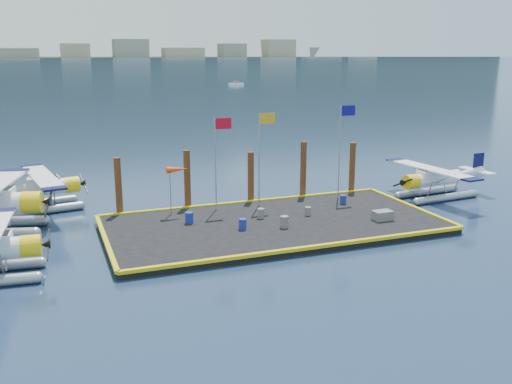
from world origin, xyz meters
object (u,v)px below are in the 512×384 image
Objects in this scene: flagpole_yellow at (262,145)px; piling_0 at (119,188)px; drum_5 at (261,213)px; piling_1 at (187,181)px; piling_3 at (303,171)px; drum_4 at (343,200)px; seaplane_d at (434,181)px; drum_0 at (189,218)px; piling_2 at (251,179)px; drum_1 at (284,222)px; drum_3 at (243,224)px; drum_2 at (308,211)px; piling_4 at (352,169)px; seaplane_c at (38,191)px; crate at (383,215)px; flagpole_blue at (343,138)px; flagpole_red at (218,150)px; windsock at (177,170)px.

flagpole_yellow is 9.67m from piling_0.
piling_1 is at bearing 129.15° from drum_5.
piling_3 is (13.00, 0.00, 0.15)m from piling_0.
seaplane_d is at bearing 2.25° from drum_4.
piling_2 reaches higher than drum_0.
drum_3 is (-2.41, 0.54, -0.03)m from drum_1.
drum_2 is at bearing -36.49° from piling_1.
drum_1 is 3.03m from drum_2.
piling_2 is at bearing 180.00° from piling_4.
seaplane_c is 7.81× the size of crate.
drum_0 is (-18.56, -0.99, -0.59)m from seaplane_d.
piling_1 is 12.50m from piling_4.
flagpole_blue is 1.51× the size of piling_3.
piling_3 is (1.93, 4.86, 1.48)m from drum_2.
drum_1 is at bearing -29.26° from drum_0.
flagpole_blue is (-6.99, 1.26, 3.36)m from seaplane_d.
flagpole_red is at bearing 169.37° from drum_4.
drum_2 is 3.05m from drum_5.
piling_4 is (8.94, 4.37, 1.29)m from drum_5.
piling_0 is (-8.06, 4.37, 1.29)m from drum_5.
seaplane_c is 14.91m from drum_3.
drum_3 is at bearing -150.32° from piling_4.
drum_1 is 6.86m from drum_4.
drum_4 is 14.94m from piling_0.
crate is 9.56m from piling_2.
piling_2 is (-0.20, 1.60, -2.61)m from flagpole_yellow.
flagpole_blue is (5.99, -0.00, 0.17)m from flagpole_yellow.
drum_3 is (-4.83, -1.27, 0.04)m from drum_2.
windsock is at bearing 180.00° from flagpole_blue.
piling_3 reaches higher than crate.
drum_5 is (-3.01, 0.49, 0.03)m from drum_2.
piling_1 reaches higher than drum_5.
windsock is at bearing 47.91° from seaplane_c.
seaplane_d is 7.67m from drum_4.
piling_0 reaches higher than drum_3.
seaplane_c is at bearing 168.10° from piling_3.
drum_1 reaches higher than drum_3.
piling_1 is (-1.71, 1.60, -2.30)m from flagpole_red.
drum_0 is (8.51, -7.63, -0.66)m from seaplane_c.
flagpole_yellow is at bearing 83.83° from drum_1.
seaplane_d reaches higher than drum_5.
flagpole_red is 1.40× the size of piling_3.
drum_0 is 13.98m from piling_4.
drum_4 is (-7.64, -0.30, -0.63)m from seaplane_d.
flagpole_red is at bearing -14.46° from piling_0.
piling_4 reaches higher than drum_3.
flagpole_yellow is (-1.87, 3.26, 3.84)m from drum_2.
piling_3 is at bearing 41.53° from drum_5.
drum_2 is at bearing -153.93° from drum_4.
drum_1 is 0.22× the size of windsock.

